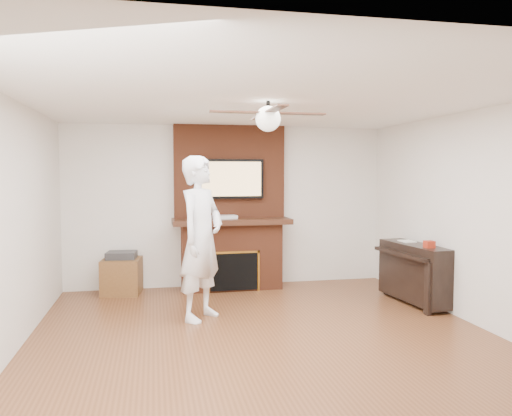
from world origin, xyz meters
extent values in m
cube|color=#59311A|center=(0.00, 0.00, -0.09)|extent=(5.36, 5.86, 0.18)
cube|color=white|center=(0.00, 0.00, 2.59)|extent=(5.36, 5.86, 0.18)
cube|color=silver|center=(0.00, 2.84, 1.25)|extent=(5.36, 0.18, 2.50)
cube|color=silver|center=(0.00, -2.84, 1.25)|extent=(5.36, 0.18, 2.50)
cube|color=silver|center=(2.59, 0.00, 1.25)|extent=(0.18, 5.86, 2.50)
cube|color=brown|center=(0.00, 2.50, 0.50)|extent=(1.50, 0.50, 1.00)
cube|color=black|center=(0.00, 2.47, 1.04)|extent=(1.78, 0.64, 0.08)
cube|color=brown|center=(0.00, 2.65, 1.79)|extent=(1.70, 0.20, 1.42)
cube|color=black|center=(0.00, 2.25, 0.31)|extent=(0.70, 0.06, 0.55)
cube|color=#BF8C2D|center=(0.00, 2.24, 0.60)|extent=(0.78, 0.02, 0.03)
cube|color=#BF8C2D|center=(-0.38, 2.24, 0.31)|extent=(0.03, 0.02, 0.61)
cube|color=#BF8C2D|center=(0.38, 2.24, 0.31)|extent=(0.03, 0.02, 0.61)
cube|color=black|center=(0.00, 2.50, 1.68)|extent=(1.00, 0.07, 0.60)
cube|color=#DAB373|center=(0.00, 2.47, 1.68)|extent=(0.92, 0.01, 0.52)
cylinder|color=black|center=(0.00, 0.00, 2.43)|extent=(0.04, 0.04, 0.14)
sphere|color=white|center=(0.00, 0.00, 2.32)|extent=(0.26, 0.26, 0.26)
cube|color=black|center=(0.33, 0.00, 2.38)|extent=(0.55, 0.11, 0.01)
cube|color=black|center=(0.00, 0.33, 2.38)|extent=(0.11, 0.55, 0.01)
cube|color=black|center=(-0.33, 0.00, 2.38)|extent=(0.55, 0.11, 0.01)
cube|color=black|center=(0.00, -0.33, 2.38)|extent=(0.11, 0.55, 0.01)
imported|color=white|center=(-0.60, 0.98, 0.99)|extent=(0.83, 0.87, 1.98)
cube|color=brown|center=(-1.63, 2.48, 0.26)|extent=(0.60, 0.60, 0.52)
cube|color=#2A2A2C|center=(-1.63, 2.48, 0.57)|extent=(0.45, 0.38, 0.10)
cube|color=black|center=(2.31, 1.11, 0.43)|extent=(0.49, 1.27, 0.76)
cube|color=black|center=(2.18, 0.56, 0.33)|extent=(0.06, 0.10, 0.67)
cube|color=black|center=(2.18, 1.66, 0.33)|extent=(0.06, 0.10, 0.67)
cube|color=black|center=(2.10, 1.11, 0.69)|extent=(0.25, 1.15, 0.05)
cube|color=silver|center=(2.31, 1.35, 0.82)|extent=(0.17, 0.24, 0.01)
cube|color=#A42814|center=(2.31, 0.78, 0.85)|extent=(0.11, 0.11, 0.09)
cube|color=silver|center=(-0.12, 2.45, 1.11)|extent=(0.40, 0.28, 0.05)
cylinder|color=red|center=(-0.18, 2.37, 0.06)|extent=(0.06, 0.06, 0.11)
cylinder|color=#36873B|center=(-0.09, 2.34, 0.05)|extent=(0.07, 0.07, 0.09)
cylinder|color=beige|center=(0.16, 2.33, 0.06)|extent=(0.08, 0.08, 0.12)
cylinder|color=#3559A1|center=(0.15, 2.35, 0.04)|extent=(0.06, 0.06, 0.09)
camera|label=1|loc=(-1.16, -4.99, 1.77)|focal=35.00mm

